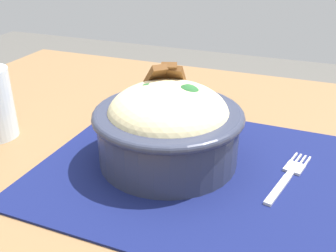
% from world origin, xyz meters
% --- Properties ---
extents(table, '(1.04, 0.80, 0.71)m').
position_xyz_m(table, '(0.00, 0.00, 0.64)').
color(table, olive).
rests_on(table, ground_plane).
extents(placemat, '(0.39, 0.33, 0.00)m').
position_xyz_m(placemat, '(0.03, -0.01, 0.71)').
color(placemat, '#11194C').
rests_on(placemat, table).
extents(bowl, '(0.22, 0.22, 0.12)m').
position_xyz_m(bowl, '(-0.01, -0.00, 0.76)').
color(bowl, '#2D3347').
rests_on(bowl, placemat).
extents(fork, '(0.04, 0.13, 0.00)m').
position_xyz_m(fork, '(0.14, 0.02, 0.71)').
color(fork, silver).
rests_on(fork, placemat).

